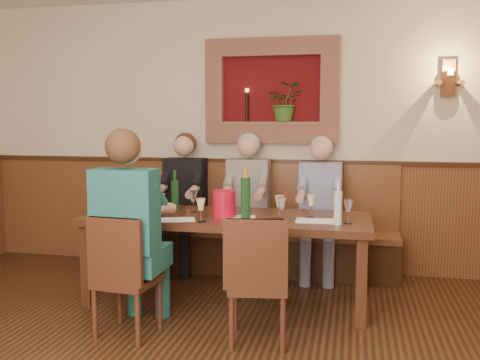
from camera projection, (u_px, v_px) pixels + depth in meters
The scene contains 31 objects.
room_shell at pixel (139, 52), 2.62m from camera, with size 6.04×6.04×2.82m.
wainscoting at pixel (144, 309), 2.76m from camera, with size 6.02×6.02×1.15m.
wall_niche at pixel (275, 95), 5.44m from camera, with size 1.36×0.30×1.06m.
wall_sconce at pixel (448, 79), 5.06m from camera, with size 0.25×0.20×0.35m.
dining_table at pixel (227, 224), 4.55m from camera, with size 2.40×0.90×0.75m.
bench at pixel (249, 240), 5.51m from camera, with size 3.00×0.45×1.11m.
chair_near_left at pixel (127, 301), 3.85m from camera, with size 0.43×0.43×0.90m.
chair_near_right at pixel (258, 306), 3.73m from camera, with size 0.46×0.46×0.91m.
person_bench_left at pixel (183, 214), 5.51m from camera, with size 0.42×0.52×1.43m.
person_bench_mid at pixel (247, 216), 5.37m from camera, with size 0.42×0.52×1.43m.
person_bench_right at pixel (319, 221), 5.22m from camera, with size 0.41×0.50×1.40m.
person_chair_front at pixel (132, 248), 3.91m from camera, with size 0.45×0.56×1.50m.
spittoon_bucket at pixel (224, 204), 4.46m from camera, with size 0.20×0.20×0.22m, color red.
wine_bottle_green_a at pixel (246, 197), 4.39m from camera, with size 0.09×0.09×0.43m.
wine_bottle_green_b at pixel (175, 194), 4.80m from camera, with size 0.08×0.08×0.36m.
water_bottle at pixel (338, 207), 4.13m from camera, with size 0.08×0.08×0.35m.
tasting_sheet_a at pixel (138, 214), 4.58m from camera, with size 0.29×0.21×0.00m, color white.
tasting_sheet_b at pixel (240, 217), 4.45m from camera, with size 0.26×0.18×0.00m, color white.
tasting_sheet_c at pixel (315, 221), 4.29m from camera, with size 0.32×0.23×0.00m, color white.
tasting_sheet_d at pixel (178, 220), 4.34m from camera, with size 0.28×0.20×0.00m, color white.
wine_glass_0 at pixel (113, 202), 4.65m from camera, with size 0.08×0.08×0.19m, color #EBD98C, non-canonical shape.
wine_glass_1 at pixel (158, 200), 4.80m from camera, with size 0.08×0.08×0.19m, color white, non-canonical shape.
wine_glass_2 at pixel (161, 205), 4.49m from camera, with size 0.08×0.08×0.19m, color #EBD98C, non-canonical shape.
wine_glass_3 at pixel (193, 201), 4.69m from camera, with size 0.08×0.08×0.19m, color white, non-canonical shape.
wine_glass_4 at pixel (218, 206), 4.44m from camera, with size 0.08×0.08×0.19m, color #EBD98C, non-canonical shape.
wine_glass_5 at pixel (247, 203), 4.59m from camera, with size 0.08×0.08×0.19m, color #EBD98C, non-canonical shape.
wine_glass_6 at pixel (282, 209), 4.29m from camera, with size 0.08×0.08×0.19m, color white, non-canonical shape.
wine_glass_7 at pixel (311, 206), 4.45m from camera, with size 0.08×0.08×0.19m, color #EBD98C, non-canonical shape.
wine_glass_8 at pixel (348, 211), 4.18m from camera, with size 0.08×0.08×0.19m, color white, non-canonical shape.
wine_glass_9 at pixel (201, 210), 4.23m from camera, with size 0.08×0.08×0.19m, color #EBD98C, non-canonical shape.
wine_glass_10 at pixel (279, 207), 4.39m from camera, with size 0.08×0.08×0.19m, color #EBD98C, non-canonical shape.
Camera 1 is at (1.05, -2.51, 1.56)m, focal length 40.00 mm.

